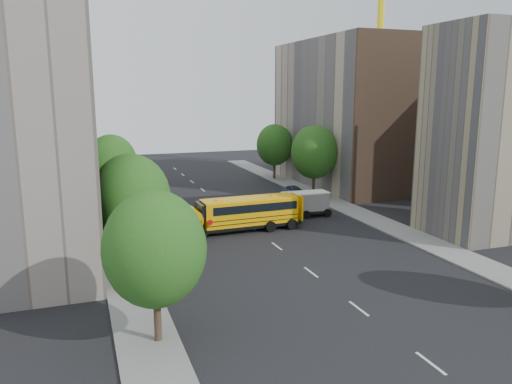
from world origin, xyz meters
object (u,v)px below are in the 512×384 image
parked_car_0 (168,257)px  parked_car_1 (139,208)px  street_tree_0 (155,249)px  parked_car_4 (295,191)px  school_bus (241,212)px  street_tree_1 (131,199)px  street_tree_4 (314,152)px  street_tree_2 (112,164)px  safari_truck (301,204)px  street_tree_5 (275,145)px  tower_crane (395,1)px  parked_car_2 (126,185)px

parked_car_0 → parked_car_1: parked_car_0 is taller
street_tree_0 → parked_car_4: size_ratio=1.93×
street_tree_0 → school_bus: bearing=60.4°
street_tree_1 → parked_car_0: 4.71m
street_tree_4 → street_tree_2: bearing=180.0°
street_tree_0 → safari_truck: (16.70, 19.94, -3.39)m
street_tree_4 → parked_car_4: street_tree_4 is taller
street_tree_5 → safari_truck: (-5.30, -20.06, -3.46)m
street_tree_4 → street_tree_5: (-0.00, 12.00, -0.37)m
school_bus → parked_car_1: school_bus is taller
safari_truck → parked_car_4: bearing=71.2°
street_tree_2 → tower_crane: bearing=18.7°
street_tree_0 → parked_car_1: size_ratio=1.87×
parked_car_2 → street_tree_5: bearing=-174.9°
street_tree_5 → parked_car_0: size_ratio=1.61×
parked_car_1 → street_tree_4: bearing=-169.5°
street_tree_1 → parked_car_2: (2.16, 29.07, -4.26)m
street_tree_5 → safari_truck: size_ratio=1.35×
street_tree_5 → parked_car_0: street_tree_5 is taller
school_bus → parked_car_4: (10.08, 11.22, -0.97)m
street_tree_0 → safari_truck: bearing=50.0°
street_tree_4 → safari_truck: (-5.30, -8.06, -3.83)m
tower_crane → parked_car_2: (-39.09, -2.93, -23.79)m
street_tree_5 → parked_car_1: bearing=-145.1°
street_tree_2 → street_tree_4: bearing=0.0°
street_tree_2 → parked_car_0: size_ratio=1.66×
safari_truck → parked_car_0: safari_truck is taller
street_tree_0 → parked_car_1: bearing=85.2°
street_tree_0 → parked_car_4: (19.80, 28.35, -3.99)m
street_tree_5 → tower_crane: bearing=5.9°
parked_car_4 → street_tree_2: bearing=179.4°
street_tree_4 → parked_car_1: size_ratio=2.04×
school_bus → parked_car_1: size_ratio=2.62×
tower_crane → street_tree_0: size_ratio=4.82×
street_tree_1 → school_bus: street_tree_1 is taller
street_tree_1 → safari_truck: 19.79m
street_tree_2 → parked_car_2: street_tree_2 is taller
tower_crane → street_tree_2: tower_crane is taller
street_tree_0 → parked_car_1: street_tree_0 is taller
parked_car_1 → street_tree_1: bearing=87.6°
street_tree_2 → parked_car_4: 20.24m
street_tree_0 → street_tree_5: street_tree_5 is taller
parked_car_1 → parked_car_2: bearing=-84.5°
parked_car_1 → school_bus: bearing=135.0°
parked_car_0 → parked_car_4: parked_car_0 is taller
tower_crane → parked_car_1: bearing=-158.0°
street_tree_2 → parked_car_2: (2.16, 11.07, -4.14)m
street_tree_1 → parked_car_4: street_tree_1 is taller
street_tree_5 → school_bus: street_tree_5 is taller
street_tree_2 → parked_car_1: (2.20, -1.79, -4.17)m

